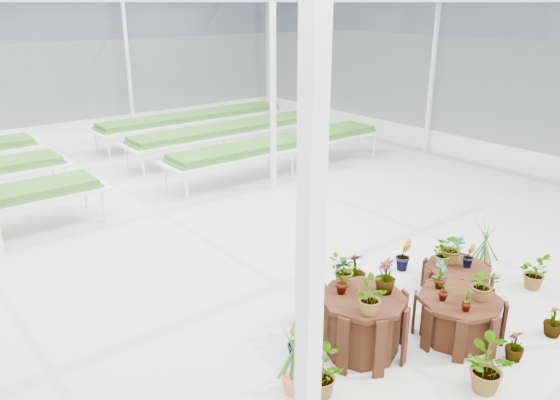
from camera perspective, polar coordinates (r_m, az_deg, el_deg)
ground_plane at (r=8.45m, az=-0.04°, el=-9.83°), size 24.00×24.00×0.00m
greenhouse_shell at (r=7.59m, az=-0.05°, el=5.09°), size 18.00×24.00×4.50m
steel_frame at (r=7.59m, az=-0.05°, el=5.09°), size 18.00×24.00×4.50m
nursery_benches at (r=14.23m, az=-18.46°, el=3.53°), size 16.00×7.00×0.84m
plinth_tall at (r=7.12m, az=8.52°, el=-12.68°), size 1.50×1.50×0.77m
plinth_mid at (r=7.69m, az=18.11°, el=-11.63°), size 1.28×1.28×0.59m
plinth_low at (r=8.79m, az=17.97°, el=-7.95°), size 1.33×1.33×0.45m
nursery_plants at (r=7.66m, az=14.64°, el=-9.64°), size 4.99×3.16×1.27m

